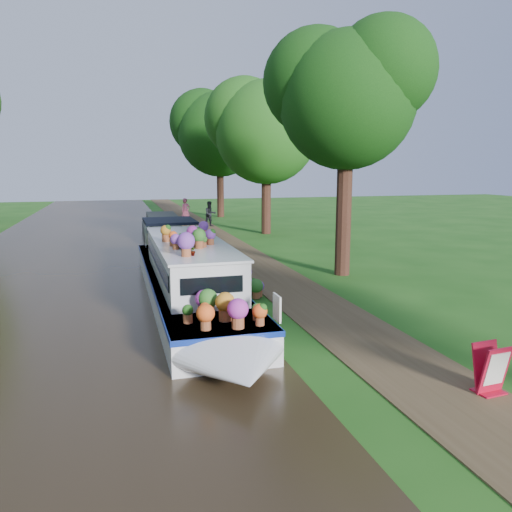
{
  "coord_description": "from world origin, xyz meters",
  "views": [
    {
      "loc": [
        -4.22,
        -13.61,
        3.92
      ],
      "look_at": [
        -0.2,
        0.61,
        1.3
      ],
      "focal_mm": 35.0,
      "sensor_mm": 36.0,
      "label": 1
    }
  ],
  "objects_px": {
    "sandwich_board": "(491,371)",
    "pedestrian_dark": "(210,214)",
    "plant_boat": "(190,276)",
    "second_boat": "(162,229)",
    "pedestrian_pink": "(186,211)"
  },
  "relations": [
    {
      "from": "sandwich_board",
      "to": "pedestrian_dark",
      "type": "relative_size",
      "value": 0.52
    },
    {
      "from": "plant_boat",
      "to": "pedestrian_dark",
      "type": "height_order",
      "value": "plant_boat"
    },
    {
      "from": "plant_boat",
      "to": "second_boat",
      "type": "distance_m",
      "value": 14.14
    },
    {
      "from": "pedestrian_pink",
      "to": "pedestrian_dark",
      "type": "height_order",
      "value": "pedestrian_pink"
    },
    {
      "from": "plant_boat",
      "to": "sandwich_board",
      "type": "height_order",
      "value": "plant_boat"
    },
    {
      "from": "sandwich_board",
      "to": "pedestrian_dark",
      "type": "distance_m",
      "value": 26.21
    },
    {
      "from": "plant_boat",
      "to": "second_boat",
      "type": "xyz_separation_m",
      "value": [
        0.5,
        14.13,
        -0.3
      ]
    },
    {
      "from": "sandwich_board",
      "to": "pedestrian_pink",
      "type": "xyz_separation_m",
      "value": [
        -1.45,
        27.91,
        0.51
      ]
    },
    {
      "from": "second_boat",
      "to": "pedestrian_dark",
      "type": "height_order",
      "value": "pedestrian_dark"
    },
    {
      "from": "second_boat",
      "to": "sandwich_board",
      "type": "relative_size",
      "value": 8.07
    },
    {
      "from": "second_boat",
      "to": "plant_boat",
      "type": "bearing_deg",
      "value": -90.27
    },
    {
      "from": "pedestrian_pink",
      "to": "pedestrian_dark",
      "type": "relative_size",
      "value": 1.08
    },
    {
      "from": "sandwich_board",
      "to": "pedestrian_pink",
      "type": "relative_size",
      "value": 0.48
    },
    {
      "from": "pedestrian_dark",
      "to": "pedestrian_pink",
      "type": "bearing_deg",
      "value": 118.25
    },
    {
      "from": "plant_boat",
      "to": "pedestrian_dark",
      "type": "xyz_separation_m",
      "value": [
        4.15,
        18.98,
        0.02
      ]
    }
  ]
}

